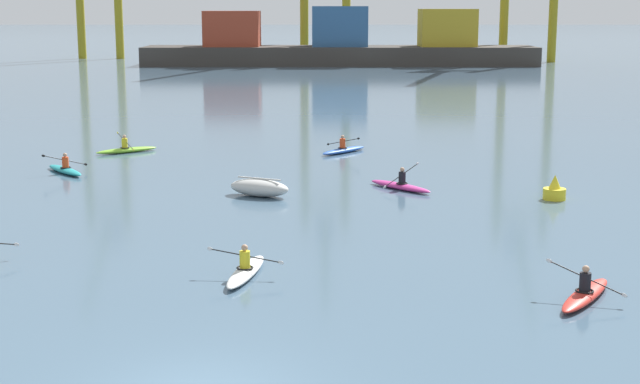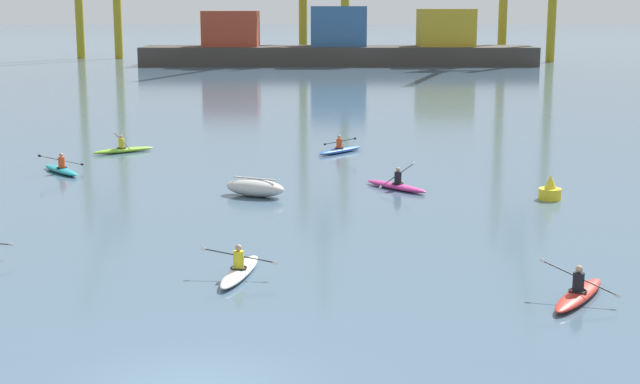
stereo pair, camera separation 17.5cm
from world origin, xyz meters
TOP-DOWN VIEW (x-y plane):
  - container_barge at (5.09, 106.82)m, footprint 51.66×8.91m
  - capsized_dinghy at (-0.07, 19.66)m, footprint 2.82×2.09m
  - channel_buoy at (11.76, 19.00)m, footprint 0.90×0.90m
  - kayak_red at (9.36, 6.08)m, footprint 2.35×3.18m
  - kayak_lime at (-7.83, 31.15)m, footprint 3.13×2.44m
  - kayak_teal at (-9.42, 25.03)m, footprint 2.57×3.04m
  - kayak_white at (0.28, 8.27)m, footprint 2.24×3.45m
  - kayak_blue at (3.64, 31.10)m, footprint 2.66×2.98m
  - kayak_magenta at (5.79, 21.11)m, footprint 2.69×2.96m

SIDE VIEW (x-z plane):
  - kayak_white at x=0.28m, z-range -0.30..0.65m
  - kayak_blue at x=3.64m, z-range -0.30..0.65m
  - kayak_magenta at x=5.79m, z-range -0.36..0.71m
  - kayak_red at x=9.36m, z-range -0.33..0.67m
  - kayak_lime at x=-7.83m, z-range -0.34..0.68m
  - kayak_teal at x=-9.42m, z-range -0.32..0.67m
  - capsized_dinghy at x=-0.07m, z-range -0.03..0.73m
  - channel_buoy at x=11.76m, z-range -0.14..0.86m
  - container_barge at x=5.09m, z-range -1.25..6.44m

